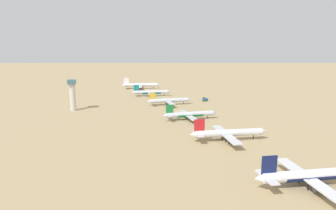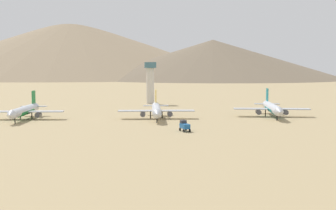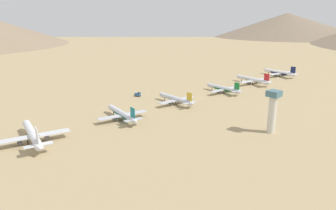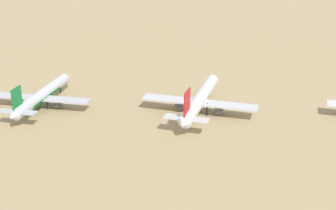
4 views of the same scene
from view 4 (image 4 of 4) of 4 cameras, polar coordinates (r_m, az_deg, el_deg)
name	(u,v)px [view 4 (image 4 of 4)]	position (r m, az deg, el deg)	size (l,w,h in m)	color
parked_jet_1	(200,99)	(142.80, 4.14, 0.74)	(46.04, 37.63, 13.30)	silver
parked_jet_2	(42,95)	(153.06, -15.93, 1.19)	(41.61, 33.82, 12.00)	silver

